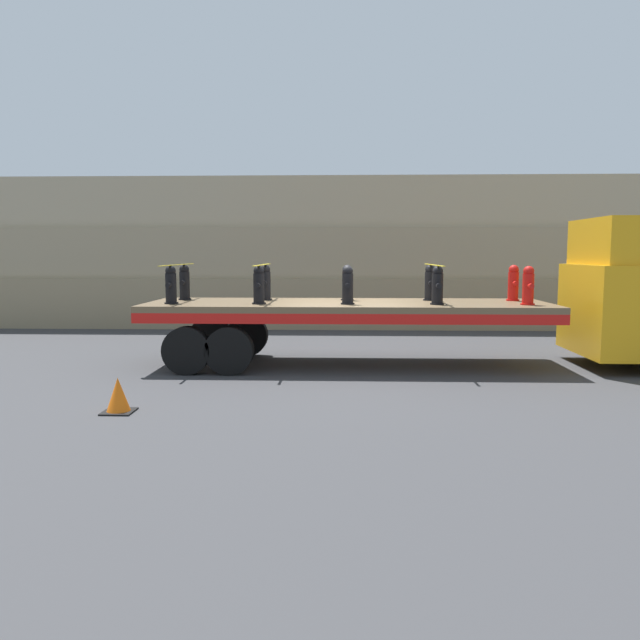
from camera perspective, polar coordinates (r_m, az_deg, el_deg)
ground_plane at (r=13.26m, az=2.49°, el=-4.12°), size 120.00×120.00×0.00m
rock_cliff at (r=20.70m, az=2.40°, el=6.14°), size 60.00×3.30×4.73m
flatbed_trailer at (r=13.13m, az=-0.67°, el=0.39°), size 8.36×2.58×1.34m
fire_hydrant_black_near_0 at (r=13.00m, az=-13.47°, el=3.10°), size 0.28×0.49×0.77m
fire_hydrant_black_far_0 at (r=14.05m, az=-12.28°, el=3.34°), size 0.28×0.49×0.77m
fire_hydrant_black_near_1 at (r=12.64m, az=-5.61°, el=3.16°), size 0.28×0.49×0.77m
fire_hydrant_black_far_1 at (r=13.72m, az=-5.00°, el=3.39°), size 0.28×0.49×0.77m
fire_hydrant_black_near_2 at (r=12.52m, az=2.54°, el=3.15°), size 0.28×0.49×0.77m
fire_hydrant_black_far_2 at (r=13.61m, az=2.51°, el=3.39°), size 0.28×0.49×0.77m
fire_hydrant_black_near_3 at (r=12.66m, az=10.69°, el=3.08°), size 0.28×0.49×0.77m
fire_hydrant_black_far_3 at (r=13.74m, az=10.02°, el=3.33°), size 0.28×0.49×0.77m
fire_hydrant_red_near_4 at (r=13.05m, az=18.50°, el=2.96°), size 0.28×0.49×0.77m
fire_hydrant_red_far_4 at (r=14.10m, az=17.26°, el=3.21°), size 0.28×0.49×0.77m
cargo_strap_rear at (r=13.51m, az=-12.89°, el=4.94°), size 0.05×2.67×0.01m
cargo_strap_middle at (r=13.16m, az=-5.31°, el=5.04°), size 0.05×2.67×0.01m
cargo_strap_front at (r=13.19m, az=10.37°, el=4.97°), size 0.05×2.67×0.01m
traffic_cone at (r=9.79m, az=-17.97°, el=-6.59°), size 0.45×0.45×0.53m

